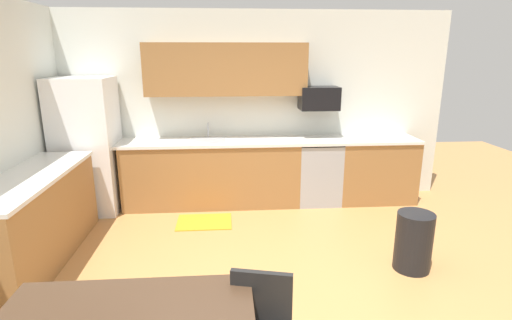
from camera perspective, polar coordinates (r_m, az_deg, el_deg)
ground_plane at (r=3.78m, az=1.22°, el=-18.94°), size 12.00×12.00×0.00m
wall_back at (r=5.82m, az=-1.25°, el=7.59°), size 5.80×0.10×2.70m
cabinet_run_back at (r=5.67m, az=-6.34°, el=-2.03°), size 2.44×0.60×0.90m
cabinet_run_back_right at (r=6.06m, az=16.71°, el=-1.45°), size 1.11×0.60×0.90m
cabinet_run_left at (r=4.70m, az=-29.31°, el=-7.70°), size 0.60×2.00×0.90m
countertop_back at (r=5.55m, az=-1.02°, el=2.71°), size 4.80×0.64×0.04m
countertop_left at (r=4.55m, az=-30.07°, el=-2.21°), size 0.64×2.00×0.04m
upper_cabinets_back at (r=5.55m, az=-4.33°, el=12.88°), size 2.20×0.34×0.70m
refrigerator at (r=5.78m, az=-23.11°, el=1.85°), size 0.76×0.70×1.82m
oven_range at (r=5.81m, az=8.84°, el=-1.64°), size 0.60×0.60×0.91m
microwave at (r=5.70m, az=9.04°, el=8.78°), size 0.54×0.36×0.32m
sink_basin at (r=5.56m, az=-6.92°, el=2.19°), size 0.48×0.40×0.14m
sink_faucet at (r=5.70m, az=-6.90°, el=4.17°), size 0.02×0.02×0.24m
trash_bin at (r=4.33m, az=21.75°, el=-10.85°), size 0.36×0.36×0.60m
floor_mat at (r=5.22m, az=-7.45°, el=-8.83°), size 0.70×0.50×0.01m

